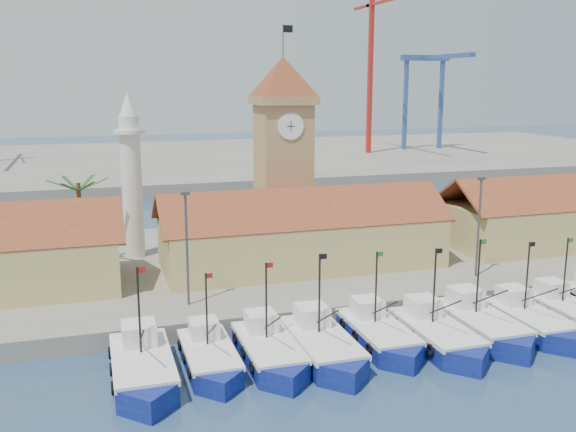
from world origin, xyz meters
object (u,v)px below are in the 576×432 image
object	(u,v)px
clock_tower	(283,150)
minaret	(131,175)
boat_0	(143,371)
boat_5	(438,337)

from	to	relation	value
clock_tower	minaret	size ratio (longest dim) A/B	1.39
clock_tower	minaret	distance (m)	15.30
boat_0	minaret	xyz separation A→B (m)	(1.34, 25.49, 8.92)
boat_0	boat_5	size ratio (longest dim) A/B	1.03
boat_0	clock_tower	bearing A→B (deg)	55.16
boat_5	clock_tower	xyz separation A→B (m)	(-4.38, 24.14, 11.18)
boat_5	minaret	size ratio (longest dim) A/B	0.61
clock_tower	minaret	world-z (taller)	clock_tower
boat_5	clock_tower	size ratio (longest dim) A/B	0.44
boat_5	minaret	xyz separation A→B (m)	(-19.38, 26.15, 8.95)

